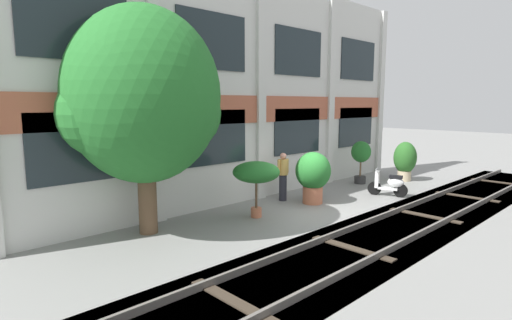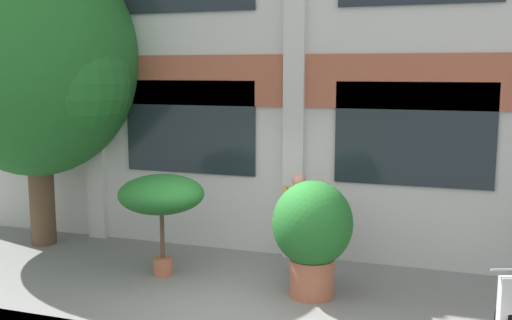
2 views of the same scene
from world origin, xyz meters
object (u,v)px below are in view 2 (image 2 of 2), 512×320
Objects in this scene: potted_plant_glazed_jar at (312,230)px; broadleaf_tree at (35,65)px; resident_by_doorway at (298,220)px; potted_plant_terracotta_small at (161,196)px.

broadleaf_tree is at bearing 169.75° from potted_plant_glazed_jar.
resident_by_doorway is at bearing 115.79° from potted_plant_glazed_jar.
potted_plant_terracotta_small is 1.00× the size of resident_by_doorway.
broadleaf_tree is 6.06m from potted_plant_glazed_jar.
potted_plant_terracotta_small is (2.99, -0.88, -2.07)m from broadleaf_tree.
potted_plant_terracotta_small is (-2.49, 0.11, 0.31)m from potted_plant_glazed_jar.
potted_plant_terracotta_small is 2.24m from resident_by_doorway.
broadleaf_tree is 5.61m from resident_by_doorway.
broadleaf_tree is 3.74m from potted_plant_terracotta_small.
broadleaf_tree is at bearing 163.62° from potted_plant_terracotta_small.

